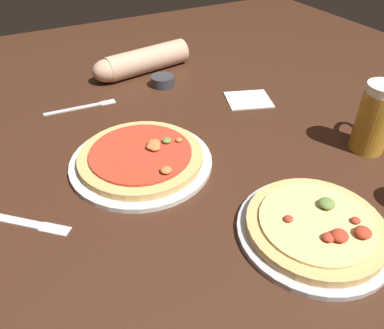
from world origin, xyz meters
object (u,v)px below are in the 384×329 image
object	(u,v)px
pizza_plate_near	(315,228)
ramekin_sauce	(163,81)
napkin_folded	(249,99)
knife_right	(21,222)
pizza_plate_far	(141,158)
beer_mug_amber	(375,118)
fork_spare	(82,107)
diner_arm	(139,62)

from	to	relation	value
pizza_plate_near	ramekin_sauce	world-z (taller)	pizza_plate_near
napkin_folded	knife_right	size ratio (longest dim) A/B	0.77
pizza_plate_far	knife_right	world-z (taller)	pizza_plate_far
pizza_plate_far	beer_mug_amber	size ratio (longest dim) A/B	1.93
knife_right	napkin_folded	bearing A→B (deg)	17.24
pizza_plate_near	fork_spare	size ratio (longest dim) A/B	1.39
pizza_plate_far	diner_arm	bearing A→B (deg)	69.13
beer_mug_amber	ramekin_sauce	world-z (taller)	beer_mug_amber
knife_right	diner_arm	size ratio (longest dim) A/B	0.48
knife_right	pizza_plate_near	bearing A→B (deg)	-30.72
pizza_plate_near	pizza_plate_far	distance (m)	0.41
pizza_plate_far	knife_right	bearing A→B (deg)	-166.43
ramekin_sauce	pizza_plate_far	bearing A→B (deg)	-121.10
pizza_plate_near	knife_right	distance (m)	0.57
ramekin_sauce	diner_arm	distance (m)	0.13
beer_mug_amber	knife_right	size ratio (longest dim) A/B	1.02
ramekin_sauce	beer_mug_amber	bearing A→B (deg)	-61.39
pizza_plate_far	knife_right	xyz separation A→B (m)	(-0.28, -0.07, -0.01)
knife_right	fork_spare	distance (m)	0.46
pizza_plate_far	ramekin_sauce	bearing A→B (deg)	58.90
pizza_plate_near	pizza_plate_far	bearing A→B (deg)	120.19
napkin_folded	fork_spare	world-z (taller)	napkin_folded
fork_spare	diner_arm	bearing A→B (deg)	31.70
pizza_plate_far	napkin_folded	xyz separation A→B (m)	(0.41, 0.15, -0.01)
pizza_plate_near	fork_spare	bearing A→B (deg)	110.67
ramekin_sauce	knife_right	xyz separation A→B (m)	(-0.50, -0.43, -0.01)
beer_mug_amber	diner_arm	distance (m)	0.76
pizza_plate_far	knife_right	distance (m)	0.29
pizza_plate_far	beer_mug_amber	xyz separation A→B (m)	(0.52, -0.20, 0.07)
pizza_plate_near	diner_arm	world-z (taller)	diner_arm
ramekin_sauce	diner_arm	world-z (taller)	diner_arm
knife_right	fork_spare	size ratio (longest dim) A/B	0.81
napkin_folded	fork_spare	size ratio (longest dim) A/B	0.62
pizza_plate_near	knife_right	size ratio (longest dim) A/B	1.72
fork_spare	diner_arm	xyz separation A→B (m)	(0.24, 0.15, 0.04)
fork_spare	knife_right	bearing A→B (deg)	-119.30
pizza_plate_near	beer_mug_amber	xyz separation A→B (m)	(0.31, 0.16, 0.07)
pizza_plate_near	pizza_plate_far	world-z (taller)	same
napkin_folded	fork_spare	distance (m)	0.50
knife_right	diner_arm	xyz separation A→B (m)	(0.46, 0.55, 0.04)
pizza_plate_near	diner_arm	distance (m)	0.84
fork_spare	napkin_folded	bearing A→B (deg)	-22.54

